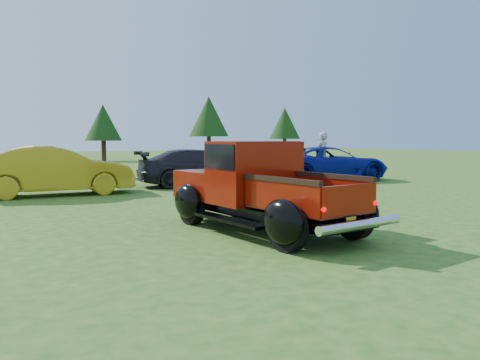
{
  "coord_description": "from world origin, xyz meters",
  "views": [
    {
      "loc": [
        -4.21,
        -6.57,
        1.7
      ],
      "look_at": [
        -0.01,
        0.2,
        1.01
      ],
      "focal_mm": 35.0,
      "sensor_mm": 36.0,
      "label": 1
    }
  ],
  "objects_px": {
    "show_car_blue": "(328,164)",
    "spectator": "(322,156)",
    "tree_east": "(209,117)",
    "tree_far_east": "(285,123)",
    "pickup_truck": "(254,187)",
    "show_car_yellow": "(56,171)",
    "tree_mid_right": "(103,123)",
    "show_car_grey": "(201,168)"
  },
  "relations": [
    {
      "from": "show_car_blue",
      "to": "tree_far_east",
      "type": "bearing_deg",
      "value": -23.73
    },
    {
      "from": "tree_mid_right",
      "to": "show_car_yellow",
      "type": "xyz_separation_m",
      "value": [
        -7.5,
        -21.56,
        -2.22
      ]
    },
    {
      "from": "tree_east",
      "to": "spectator",
      "type": "distance_m",
      "value": 22.41
    },
    {
      "from": "show_car_yellow",
      "to": "show_car_blue",
      "type": "bearing_deg",
      "value": -88.7
    },
    {
      "from": "tree_far_east",
      "to": "show_car_grey",
      "type": "bearing_deg",
      "value": -133.15
    },
    {
      "from": "tree_mid_right",
      "to": "tree_far_east",
      "type": "relative_size",
      "value": 0.92
    },
    {
      "from": "tree_east",
      "to": "pickup_truck",
      "type": "bearing_deg",
      "value": -116.5
    },
    {
      "from": "pickup_truck",
      "to": "show_car_yellow",
      "type": "xyz_separation_m",
      "value": [
        -2.2,
        7.62,
        -0.04
      ]
    },
    {
      "from": "tree_east",
      "to": "tree_far_east",
      "type": "relative_size",
      "value": 1.12
    },
    {
      "from": "show_car_grey",
      "to": "spectator",
      "type": "bearing_deg",
      "value": -85.28
    },
    {
      "from": "tree_east",
      "to": "show_car_yellow",
      "type": "bearing_deg",
      "value": -128.08
    },
    {
      "from": "show_car_yellow",
      "to": "show_car_grey",
      "type": "bearing_deg",
      "value": -82.25
    },
    {
      "from": "tree_east",
      "to": "pickup_truck",
      "type": "distance_m",
      "value": 32.17
    },
    {
      "from": "tree_mid_right",
      "to": "show_car_grey",
      "type": "bearing_deg",
      "value": -96.5
    },
    {
      "from": "show_car_yellow",
      "to": "pickup_truck",
      "type": "bearing_deg",
      "value": -159.12
    },
    {
      "from": "pickup_truck",
      "to": "show_car_yellow",
      "type": "bearing_deg",
      "value": 101.85
    },
    {
      "from": "tree_east",
      "to": "pickup_truck",
      "type": "xyz_separation_m",
      "value": [
        -14.3,
        -28.68,
        -2.86
      ]
    },
    {
      "from": "show_car_yellow",
      "to": "show_car_blue",
      "type": "xyz_separation_m",
      "value": [
        10.49,
        -0.63,
        -0.05
      ]
    },
    {
      "from": "show_car_yellow",
      "to": "show_car_blue",
      "type": "distance_m",
      "value": 10.51
    },
    {
      "from": "tree_far_east",
      "to": "show_car_blue",
      "type": "relative_size",
      "value": 0.95
    },
    {
      "from": "pickup_truck",
      "to": "tree_mid_right",
      "type": "bearing_deg",
      "value": 75.43
    },
    {
      "from": "show_car_yellow",
      "to": "show_car_blue",
      "type": "height_order",
      "value": "show_car_yellow"
    },
    {
      "from": "tree_mid_right",
      "to": "show_car_blue",
      "type": "distance_m",
      "value": 22.51
    },
    {
      "from": "pickup_truck",
      "to": "show_car_yellow",
      "type": "relative_size",
      "value": 1.01
    },
    {
      "from": "tree_mid_right",
      "to": "show_car_grey",
      "type": "distance_m",
      "value": 21.55
    },
    {
      "from": "show_car_blue",
      "to": "spectator",
      "type": "bearing_deg",
      "value": 28.28
    },
    {
      "from": "show_car_grey",
      "to": "spectator",
      "type": "relative_size",
      "value": 2.3
    },
    {
      "from": "tree_east",
      "to": "show_car_blue",
      "type": "distance_m",
      "value": 22.7
    },
    {
      "from": "spectator",
      "to": "tree_mid_right",
      "type": "bearing_deg",
      "value": -93.0
    },
    {
      "from": "tree_far_east",
      "to": "tree_mid_right",
      "type": "bearing_deg",
      "value": -178.41
    },
    {
      "from": "show_car_yellow",
      "to": "spectator",
      "type": "distance_m",
      "value": 10.4
    },
    {
      "from": "tree_far_east",
      "to": "show_car_yellow",
      "type": "distance_m",
      "value": 33.81
    },
    {
      "from": "show_car_grey",
      "to": "show_car_yellow",
      "type": "bearing_deg",
      "value": 104.18
    },
    {
      "from": "show_car_grey",
      "to": "show_car_blue",
      "type": "bearing_deg",
      "value": -88.24
    },
    {
      "from": "tree_mid_right",
      "to": "show_car_blue",
      "type": "relative_size",
      "value": 0.87
    },
    {
      "from": "tree_mid_right",
      "to": "tree_far_east",
      "type": "distance_m",
      "value": 18.01
    },
    {
      "from": "tree_mid_right",
      "to": "show_car_blue",
      "type": "height_order",
      "value": "tree_mid_right"
    },
    {
      "from": "tree_far_east",
      "to": "show_car_grey",
      "type": "xyz_separation_m",
      "value": [
        -20.43,
        -21.79,
        -2.58
      ]
    },
    {
      "from": "tree_far_east",
      "to": "show_car_blue",
      "type": "xyz_separation_m",
      "value": [
        -15.01,
        -22.69,
        -2.55
      ]
    },
    {
      "from": "tree_mid_right",
      "to": "spectator",
      "type": "xyz_separation_m",
      "value": [
        2.89,
        -21.89,
        -1.97
      ]
    },
    {
      "from": "tree_east",
      "to": "tree_far_east",
      "type": "bearing_deg",
      "value": 6.34
    },
    {
      "from": "spectator",
      "to": "show_car_grey",
      "type": "bearing_deg",
      "value": -16.98
    }
  ]
}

